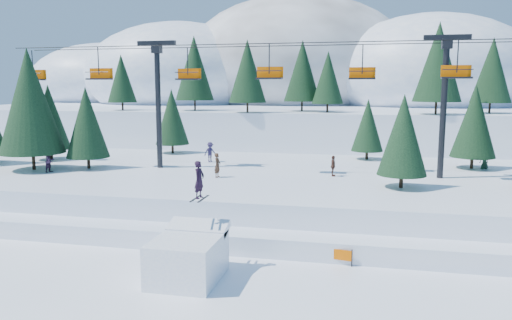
% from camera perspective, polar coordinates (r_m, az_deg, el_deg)
% --- Properties ---
extents(ground, '(160.00, 160.00, 0.00)m').
position_cam_1_polar(ground, '(23.37, -7.76, -14.73)').
color(ground, white).
rests_on(ground, ground).
extents(mid_shelf, '(70.00, 22.00, 2.50)m').
position_cam_1_polar(mid_shelf, '(39.66, 1.19, -3.10)').
color(mid_shelf, white).
rests_on(mid_shelf, ground).
extents(berm, '(70.00, 6.00, 1.10)m').
position_cam_1_polar(berm, '(30.37, -2.53, -8.06)').
color(berm, white).
rests_on(berm, ground).
extents(mountain_ridge, '(119.00, 60.78, 26.46)m').
position_cam_1_polar(mountain_ridge, '(94.31, 4.79, 8.66)').
color(mountain_ridge, white).
rests_on(mountain_ridge, ground).
extents(jump_kicker, '(3.05, 4.31, 5.51)m').
position_cam_1_polar(jump_kicker, '(24.45, -7.72, -10.72)').
color(jump_kicker, white).
rests_on(jump_kicker, ground).
extents(chairlift, '(47.27, 3.21, 10.28)m').
position_cam_1_polar(chairlift, '(38.83, 1.94, 8.64)').
color(chairlift, black).
rests_on(chairlift, mid_shelf).
extents(conifer_stand, '(62.42, 16.55, 9.69)m').
position_cam_1_polar(conifer_stand, '(39.04, 3.38, 5.27)').
color(conifer_stand, black).
rests_on(conifer_stand, mid_shelf).
extents(distant_skiers, '(34.38, 9.77, 1.80)m').
position_cam_1_polar(distant_skiers, '(40.50, -3.32, 0.16)').
color(distant_skiers, '#193123').
rests_on(distant_skiers, mid_shelf).
extents(banner_near, '(2.81, 0.58, 0.90)m').
position_cam_1_polar(banner_near, '(26.72, 7.92, -10.48)').
color(banner_near, black).
rests_on(banner_near, ground).
extents(banner_far, '(2.85, 0.27, 0.90)m').
position_cam_1_polar(banner_far, '(27.75, 18.26, -10.11)').
color(banner_far, black).
rests_on(banner_far, ground).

